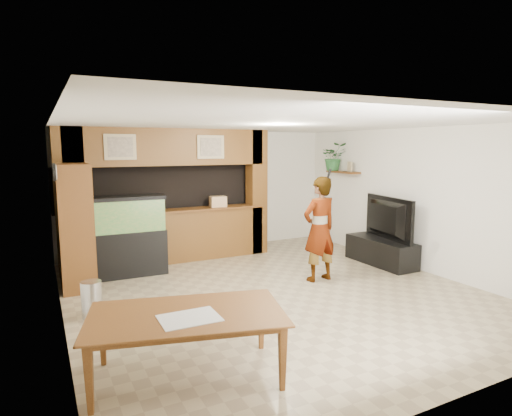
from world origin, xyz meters
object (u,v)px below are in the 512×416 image
person (319,229)px  dining_table (188,347)px  pantry_cabinet (75,227)px  television (382,218)px  aquarium (128,237)px

person → dining_table: bearing=29.4°
pantry_cabinet → television: (5.35, -1.13, -0.10)m
pantry_cabinet → aquarium: bearing=21.3°
person → pantry_cabinet: bearing=-25.9°
aquarium → dining_table: 3.79m
aquarium → person: person is taller
pantry_cabinet → aquarium: pantry_cabinet is taller
television → pantry_cabinet: bearing=87.4°
aquarium → person: 3.33m
pantry_cabinet → person: pantry_cabinet is taller
pantry_cabinet → person: (3.68, -1.43, -0.11)m
television → person: 1.70m
aquarium → pantry_cabinet: bearing=-157.2°
dining_table → aquarium: bearing=102.1°
aquarium → person: size_ratio=0.80×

